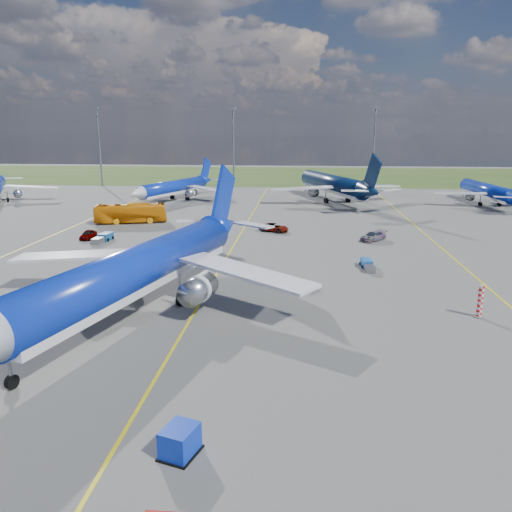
# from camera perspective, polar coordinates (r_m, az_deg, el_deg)

# --- Properties ---
(ground) EXTENTS (400.00, 400.00, 0.00)m
(ground) POSITION_cam_1_polar(r_m,az_deg,el_deg) (40.98, -9.06, -9.76)
(ground) COLOR #50504E
(ground) RESTS_ON ground
(grass_strip) EXTENTS (400.00, 80.00, 0.01)m
(grass_strip) POSITION_cam_1_polar(r_m,az_deg,el_deg) (187.21, 2.17, 9.21)
(grass_strip) COLOR #2D4719
(grass_strip) RESTS_ON ground
(taxiway_lines) EXTENTS (60.25, 160.00, 0.02)m
(taxiway_lines) POSITION_cam_1_polar(r_m,az_deg,el_deg) (66.71, -3.20, -0.11)
(taxiway_lines) COLOR #D5C412
(taxiway_lines) RESTS_ON ground
(floodlight_masts) EXTENTS (202.20, 0.50, 22.70)m
(floodlight_masts) POSITION_cam_1_polar(r_m,az_deg,el_deg) (146.28, 5.38, 12.67)
(floodlight_masts) COLOR slate
(floodlight_masts) RESTS_ON ground
(warning_post) EXTENTS (0.50, 0.50, 3.00)m
(warning_post) POSITION_cam_1_polar(r_m,az_deg,el_deg) (49.51, 24.23, -4.75)
(warning_post) COLOR red
(warning_post) RESTS_ON ground
(bg_jet_nnw) EXTENTS (36.83, 41.84, 9.14)m
(bg_jet_nnw) POSITION_cam_1_polar(r_m,az_deg,el_deg) (121.44, -9.30, 6.27)
(bg_jet_nnw) COLOR #0C28A9
(bg_jet_nnw) RESTS_ON ground
(bg_jet_n) EXTENTS (47.19, 53.51, 11.67)m
(bg_jet_n) POSITION_cam_1_polar(r_m,az_deg,el_deg) (120.77, 8.67, 6.25)
(bg_jet_n) COLOR #07193C
(bg_jet_n) RESTS_ON ground
(bg_jet_ne) EXTENTS (28.42, 36.05, 9.01)m
(bg_jet_ne) POSITION_cam_1_polar(r_m,az_deg,el_deg) (124.84, 24.73, 5.36)
(bg_jet_ne) COLOR #0C28A9
(bg_jet_ne) RESTS_ON ground
(main_airliner) EXTENTS (45.39, 53.10, 11.97)m
(main_airliner) POSITION_cam_1_polar(r_m,az_deg,el_deg) (48.25, -13.07, -6.19)
(main_airliner) COLOR #0C28A9
(main_airliner) RESTS_ON ground
(uld_container) EXTENTS (2.07, 2.32, 1.55)m
(uld_container) POSITION_cam_1_polar(r_m,az_deg,el_deg) (28.07, -8.69, -20.17)
(uld_container) COLOR #0D2CB7
(uld_container) RESTS_ON ground
(apron_bus) EXTENTS (13.19, 6.53, 3.58)m
(apron_bus) POSITION_cam_1_polar(r_m,az_deg,el_deg) (93.54, -14.14, 4.77)
(apron_bus) COLOR orange
(apron_bus) RESTS_ON ground
(service_car_a) EXTENTS (1.74, 4.12, 1.39)m
(service_car_a) POSITION_cam_1_polar(r_m,az_deg,el_deg) (81.76, -18.63, 2.34)
(service_car_a) COLOR #999999
(service_car_a) RESTS_ON ground
(service_car_b) EXTENTS (5.45, 4.11, 1.38)m
(service_car_b) POSITION_cam_1_polar(r_m,az_deg,el_deg) (83.10, 2.08, 3.27)
(service_car_b) COLOR #999999
(service_car_b) RESTS_ON ground
(service_car_c) EXTENTS (4.81, 4.91, 1.42)m
(service_car_c) POSITION_cam_1_polar(r_m,az_deg,el_deg) (78.28, 13.25, 2.22)
(service_car_c) COLOR #999999
(service_car_c) RESTS_ON ground
(baggage_tug_w) EXTENTS (1.40, 4.36, 0.96)m
(baggage_tug_w) POSITION_cam_1_polar(r_m,az_deg,el_deg) (62.52, 12.63, -1.01)
(baggage_tug_w) COLOR #1C5DAB
(baggage_tug_w) RESTS_ON ground
(baggage_tug_c) EXTENTS (1.72, 5.07, 1.12)m
(baggage_tug_c) POSITION_cam_1_polar(r_m,az_deg,el_deg) (79.24, -17.08, 1.97)
(baggage_tug_c) COLOR #165288
(baggage_tug_c) RESTS_ON ground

